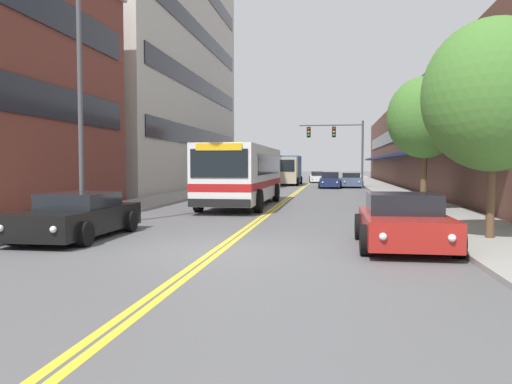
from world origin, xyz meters
TOP-DOWN VIEW (x-y plane):
  - ground_plane at (0.00, 37.00)m, footprint 240.00×240.00m
  - sidewalk_left at (-6.98, 37.00)m, footprint 2.97×106.00m
  - sidewalk_right at (6.98, 37.00)m, footprint 2.97×106.00m
  - centre_line at (0.00, 37.00)m, footprint 0.34×106.00m
  - office_tower_left at (-14.71, 31.14)m, footprint 12.08×29.11m
  - storefront_row_right at (12.70, 37.00)m, footprint 9.10×68.00m
  - city_bus at (-1.75, 13.12)m, footprint 2.92×10.89m
  - car_black_parked_left_near at (-4.35, 1.42)m, footprint 2.18×4.69m
  - car_beige_parked_left_mid at (-4.42, 29.51)m, footprint 1.99×4.39m
  - car_red_parked_right_foreground at (4.37, 1.07)m, footprint 2.20×4.17m
  - car_slate_blue_parked_right_mid at (4.32, 35.01)m, footprint 2.07×4.75m
  - car_champagne_moving_lead at (0.65, 55.21)m, footprint 2.02×4.29m
  - car_navy_moving_second at (2.43, 33.64)m, footprint 1.99×4.83m
  - car_white_moving_third at (1.05, 47.56)m, footprint 2.11×4.92m
  - box_truck at (-1.94, 39.97)m, footprint 2.66×7.60m
  - traffic_signal_mast at (3.25, 32.82)m, footprint 5.57×0.38m
  - street_lamp_left_near at (-5.06, 3.48)m, footprint 2.10×0.28m
  - street_tree_right_near at (6.71, 2.21)m, footprint 3.56×3.56m
  - street_tree_right_mid at (6.53, 10.80)m, footprint 3.17×3.17m

SIDE VIEW (x-z plane):
  - ground_plane at x=0.00m, z-range 0.00..0.00m
  - centre_line at x=0.00m, z-range 0.00..0.01m
  - sidewalk_left at x=-6.98m, z-range 0.00..0.13m
  - sidewalk_right at x=6.98m, z-range 0.00..0.13m
  - car_champagne_moving_lead at x=0.65m, z-range -0.03..1.19m
  - car_white_moving_third at x=1.05m, z-range -0.04..1.20m
  - car_black_parked_left_near at x=-4.35m, z-range -0.03..1.21m
  - car_red_parked_right_foreground at x=4.37m, z-range -0.04..1.28m
  - car_slate_blue_parked_right_mid at x=4.32m, z-range -0.04..1.29m
  - car_navy_moving_second at x=2.43m, z-range -0.06..1.36m
  - car_beige_parked_left_mid at x=-4.42m, z-range -0.04..1.37m
  - box_truck at x=-1.94m, z-range 0.08..3.09m
  - city_bus at x=-1.75m, z-range 0.20..3.11m
  - street_tree_right_near at x=6.71m, z-range 0.98..6.62m
  - street_tree_right_mid at x=6.53m, z-range 1.20..6.87m
  - storefront_row_right at x=12.70m, z-range 0.00..8.23m
  - traffic_signal_mast at x=3.25m, z-range 1.24..7.12m
  - street_lamp_left_near at x=-5.06m, z-range 0.76..10.25m
  - office_tower_left at x=-14.71m, z-range 0.00..26.70m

